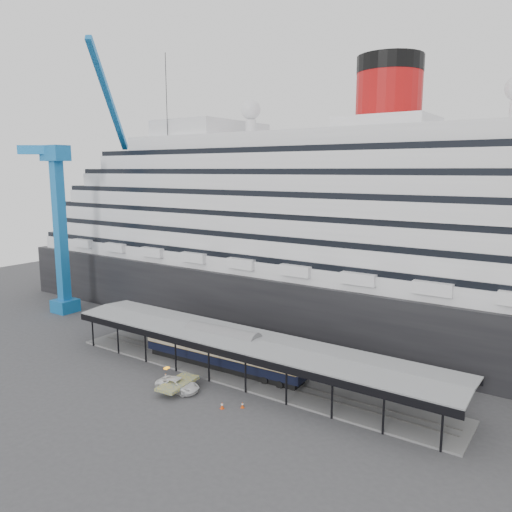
# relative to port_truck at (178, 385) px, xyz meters

# --- Properties ---
(ground) EXTENTS (200.00, 200.00, 0.00)m
(ground) POSITION_rel_port_truck_xyz_m (4.23, 3.46, -0.77)
(ground) COLOR #39393C
(ground) RESTS_ON ground
(cruise_ship) EXTENTS (130.00, 30.00, 43.90)m
(cruise_ship) POSITION_rel_port_truck_xyz_m (4.28, 35.46, 17.58)
(cruise_ship) COLOR black
(cruise_ship) RESTS_ON ground
(platform_canopy) EXTENTS (56.00, 9.18, 5.30)m
(platform_canopy) POSITION_rel_port_truck_xyz_m (4.23, 8.46, 1.59)
(platform_canopy) COLOR slate
(platform_canopy) RESTS_ON ground
(crane_blue) EXTENTS (22.63, 19.19, 47.60)m
(crane_blue) POSITION_rel_port_truck_xyz_m (-40.88, 14.08, 19.18)
(crane_blue) COLOR #186CB4
(crane_blue) RESTS_ON ground
(port_truck) EXTENTS (5.79, 3.09, 1.55)m
(port_truck) POSITION_rel_port_truck_xyz_m (0.00, 0.00, 0.00)
(port_truck) COLOR white
(port_truck) RESTS_ON ground
(pullman_carriage) EXTENTS (24.76, 4.13, 24.21)m
(pullman_carriage) POSITION_rel_port_truck_xyz_m (0.38, 8.46, 2.14)
(pullman_carriage) COLOR black
(pullman_carriage) RESTS_ON ground
(traffic_cone_left) EXTENTS (0.44, 0.44, 0.74)m
(traffic_cone_left) POSITION_rel_port_truck_xyz_m (-3.90, 1.86, -0.41)
(traffic_cone_left) COLOR #E95D0C
(traffic_cone_left) RESTS_ON ground
(traffic_cone_mid) EXTENTS (0.56, 0.56, 0.84)m
(traffic_cone_mid) POSITION_rel_port_truck_xyz_m (7.39, -0.61, -0.36)
(traffic_cone_mid) COLOR #E2430C
(traffic_cone_mid) RESTS_ON ground
(traffic_cone_right) EXTENTS (0.39, 0.39, 0.74)m
(traffic_cone_right) POSITION_rel_port_truck_xyz_m (9.18, 0.86, -0.41)
(traffic_cone_right) COLOR #DA460C
(traffic_cone_right) RESTS_ON ground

